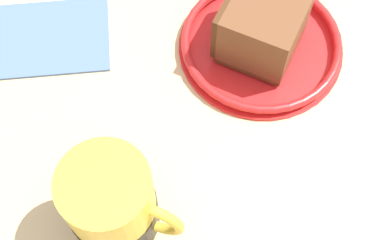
# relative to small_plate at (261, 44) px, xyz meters

# --- Properties ---
(ground_plane) EXTENTS (1.48, 1.48, 0.03)m
(ground_plane) POSITION_rel_small_plate_xyz_m (0.05, 0.06, -0.02)
(ground_plane) COLOR tan
(small_plate) EXTENTS (0.18, 0.18, 0.02)m
(small_plate) POSITION_rel_small_plate_xyz_m (0.00, 0.00, 0.00)
(small_plate) COLOR red
(small_plate) RESTS_ON ground_plane
(cake_slice) EXTENTS (0.12, 0.12, 0.07)m
(cake_slice) POSITION_rel_small_plate_xyz_m (0.00, -0.00, 0.03)
(cake_slice) COLOR #472814
(cake_slice) RESTS_ON small_plate
(tea_mug) EXTENTS (0.10, 0.08, 0.11)m
(tea_mug) POSITION_rel_small_plate_xyz_m (0.20, 0.15, 0.04)
(tea_mug) COLOR gold
(tea_mug) RESTS_ON ground_plane
(folded_napkin) EXTENTS (0.15, 0.13, 0.01)m
(folded_napkin) POSITION_rel_small_plate_xyz_m (0.23, -0.08, -0.01)
(folded_napkin) COLOR slate
(folded_napkin) RESTS_ON ground_plane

